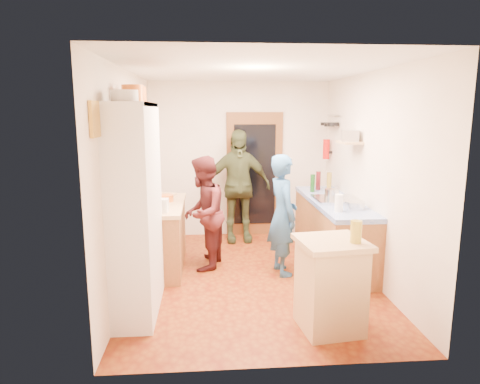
{
  "coord_description": "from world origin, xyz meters",
  "views": [
    {
      "loc": [
        -0.56,
        -5.21,
        2.12
      ],
      "look_at": [
        -0.14,
        0.15,
        1.1
      ],
      "focal_mm": 32.0,
      "sensor_mm": 36.0,
      "label": 1
    }
  ],
  "objects": [
    {
      "name": "chopping_board",
      "position": [
        -1.18,
        1.01,
        0.91
      ],
      "size": [
        0.36,
        0.31,
        0.02
      ],
      "primitive_type": "cube",
      "rotation": [
        0.0,
        0.0,
        -0.34
      ],
      "color": "tan",
      "rests_on": "left_counter_top"
    },
    {
      "name": "picture_frame",
      "position": [
        -1.48,
        -1.55,
        2.05
      ],
      "size": [
        0.03,
        0.25,
        0.3
      ],
      "primitive_type": "cube",
      "color": "gold",
      "rests_on": "wall_left"
    },
    {
      "name": "paper_towel",
      "position": [
        1.05,
        -0.2,
        1.01
      ],
      "size": [
        0.12,
        0.12,
        0.22
      ],
      "primitive_type": "cylinder",
      "rotation": [
        0.0,
        0.0,
        0.33
      ],
      "color": "white",
      "rests_on": "right_counter_top"
    },
    {
      "name": "bottle_b",
      "position": [
        1.18,
        1.28,
        1.05
      ],
      "size": [
        0.08,
        0.08,
        0.29
      ],
      "primitive_type": "cylinder",
      "rotation": [
        0.0,
        0.0,
        -0.04
      ],
      "color": "#591419",
      "rests_on": "right_counter_top"
    },
    {
      "name": "orange_bowl",
      "position": [
        -1.12,
        0.58,
        0.94
      ],
      "size": [
        0.2,
        0.2,
        0.09
      ],
      "primitive_type": "cylinder",
      "rotation": [
        0.0,
        0.0,
        -0.0
      ],
      "color": "orange",
      "rests_on": "left_counter_top"
    },
    {
      "name": "floor",
      "position": [
        0.0,
        0.0,
        -0.01
      ],
      "size": [
        3.0,
        4.0,
        0.02
      ],
      "primitive_type": "cube",
      "color": "brown",
      "rests_on": "ground"
    },
    {
      "name": "island_base",
      "position": [
        0.62,
        -1.39,
        0.43
      ],
      "size": [
        0.62,
        0.62,
        0.86
      ],
      "primitive_type": "cube",
      "rotation": [
        0.0,
        0.0,
        0.13
      ],
      "color": "tan",
      "rests_on": "ground"
    },
    {
      "name": "hob",
      "position": [
        1.2,
        0.42,
        0.92
      ],
      "size": [
        0.55,
        0.58,
        0.04
      ],
      "primitive_type": "cube",
      "color": "silver",
      "rests_on": "right_counter_top"
    },
    {
      "name": "door_frame",
      "position": [
        0.25,
        1.97,
        1.05
      ],
      "size": [
        0.95,
        0.06,
        2.1
      ],
      "primitive_type": "cube",
      "color": "brown",
      "rests_on": "ground"
    },
    {
      "name": "orange_pot_a",
      "position": [
        -1.3,
        -0.69,
        2.29
      ],
      "size": [
        0.22,
        0.22,
        0.18
      ],
      "primitive_type": "cylinder",
      "color": "orange",
      "rests_on": "hutch_top_shelf"
    },
    {
      "name": "plate_stack",
      "position": [
        -1.3,
        -1.16,
        2.25
      ],
      "size": [
        0.25,
        0.25,
        0.1
      ],
      "primitive_type": "cylinder",
      "color": "white",
      "rests_on": "hutch_top_shelf"
    },
    {
      "name": "bottle_c",
      "position": [
        1.31,
        1.13,
        1.05
      ],
      "size": [
        0.09,
        0.09,
        0.29
      ],
      "primitive_type": "cylinder",
      "rotation": [
        0.0,
        0.0,
        -0.29
      ],
      "color": "olive",
      "rests_on": "right_counter_top"
    },
    {
      "name": "wall_shelf",
      "position": [
        1.37,
        0.45,
        1.7
      ],
      "size": [
        0.26,
        0.42,
        0.03
      ],
      "primitive_type": "cube",
      "color": "tan",
      "rests_on": "wall_right"
    },
    {
      "name": "fire_extinguisher",
      "position": [
        1.41,
        1.7,
        1.5
      ],
      "size": [
        0.11,
        0.11,
        0.32
      ],
      "primitive_type": "cylinder",
      "color": "red",
      "rests_on": "wall_right"
    },
    {
      "name": "ext_bracket",
      "position": [
        1.47,
        1.7,
        1.45
      ],
      "size": [
        0.06,
        0.1,
        0.04
      ],
      "primitive_type": "cube",
      "color": "black",
      "rests_on": "wall_right"
    },
    {
      "name": "oil_jar",
      "position": [
        0.81,
        -1.48,
        1.02
      ],
      "size": [
        0.12,
        0.12,
        0.21
      ],
      "primitive_type": "cylinder",
      "rotation": [
        0.0,
        0.0,
        0.13
      ],
      "color": "#AD9E2D",
      "rests_on": "island_top"
    },
    {
      "name": "ceiling",
      "position": [
        0.0,
        0.0,
        2.61
      ],
      "size": [
        3.0,
        4.0,
        0.02
      ],
      "primitive_type": "cube",
      "color": "silver",
      "rests_on": "ground"
    },
    {
      "name": "hutch_body",
      "position": [
        -1.3,
        -0.8,
        1.1
      ],
      "size": [
        0.4,
        1.2,
        2.2
      ],
      "primitive_type": "cube",
      "color": "silver",
      "rests_on": "ground"
    },
    {
      "name": "cutting_board",
      "position": [
        0.56,
        -1.34,
        0.9
      ],
      "size": [
        0.38,
        0.32,
        0.02
      ],
      "primitive_type": "cube",
      "rotation": [
        0.0,
        0.0,
        0.13
      ],
      "color": "white",
      "rests_on": "island_top"
    },
    {
      "name": "radio",
      "position": [
        1.37,
        0.45,
        1.79
      ],
      "size": [
        0.29,
        0.34,
        0.15
      ],
      "primitive_type": "cube",
      "rotation": [
        0.0,
        0.0,
        -0.25
      ],
      "color": "silver",
      "rests_on": "wall_shelf"
    },
    {
      "name": "wall_right",
      "position": [
        1.51,
        0.0,
        1.3
      ],
      "size": [
        0.02,
        4.0,
        2.6
      ],
      "primitive_type": "cube",
      "color": "silver",
      "rests_on": "ground"
    },
    {
      "name": "pan_hang_c",
      "position": [
        1.4,
        1.75,
        1.91
      ],
      "size": [
        0.17,
        0.17,
        0.05
      ],
      "primitive_type": "cylinder",
      "color": "black",
      "rests_on": "pan_rail"
    },
    {
      "name": "orange_pot_b",
      "position": [
        -1.3,
        -0.42,
        2.29
      ],
      "size": [
        0.2,
        0.2,
        0.18
      ],
      "primitive_type": "cylinder",
      "color": "orange",
      "rests_on": "hutch_top_shelf"
    },
    {
      "name": "person_hob",
      "position": [
        0.45,
        0.11,
        0.79
      ],
      "size": [
        0.47,
        0.63,
        1.58
      ],
      "primitive_type": "imported",
      "rotation": [
        0.0,
        0.0,
        1.74
      ],
      "color": "#2A558B",
      "rests_on": "ground"
    },
    {
      "name": "bottle_a",
      "position": [
        1.05,
        1.12,
        1.03
      ],
      "size": [
        0.07,
        0.07,
        0.27
      ],
      "primitive_type": "cylinder",
      "rotation": [
        0.0,
        0.0,
        0.09
      ],
      "color": "#143F14",
      "rests_on": "right_counter_top"
    },
    {
      "name": "wall_back",
      "position": [
        0.0,
        2.01,
        1.3
      ],
      "size": [
        3.0,
        0.02,
        2.6
      ],
      "primitive_type": "cube",
      "color": "silver",
      "rests_on": "ground"
    },
    {
      "name": "toaster",
      "position": [
        -1.15,
        -0.06,
        0.98
      ],
      "size": [
        0.24,
        0.17,
        0.17
      ],
      "primitive_type": "cube",
      "rotation": [
        0.0,
        0.0,
        -0.11
      ],
      "color": "white",
      "rests_on": "left_counter_top"
    },
    {
      "name": "wall_left",
      "position": [
        -1.51,
        0.0,
        1.3
      ],
      "size": [
        0.02,
        4.0,
        2.6
      ],
      "primitive_type": "cube",
      "color": "silver",
      "rests_on": "ground"
    },
    {
      "name": "door_glass",
      "position": [
        0.25,
        1.94,
        1.05
      ],
      "size": [
        0.7,
        0.02,
        1.7
      ],
      "primitive_type": "cube",
      "color": "black",
      "rests_on": "door_frame"
    },
    {
      "name": "right_counter_base",
      "position": [
        1.2,
        0.5,
        0.42
      ],
      "size": [
        0.6,
        2.2,
        0.84
      ],
      "primitive_type": "cube",
      "color": "#995931",
      "rests_on": "ground"
    },
    {
      "name": "mixing_bowl",
      "position": [
        1.3,
        -0.07,
        0.95
      ],
      "size": [
        0.29,
        0.29,
        0.1
      ],
      "primitive_type": "cylinder",
      "rotation": [
        0.0,
        0.0,
        -0.18
      ],
      "color": "silver",
      "rests_on": "right_counter_top"
    },
    {
      "name": "left_counter_base",
      "position": [
        -1.2,
        0.45,
        0.42
      ],
      "size": [
        0.6,
        1.4,
        0.85
      ],
      "primitive_type": "cube",
      "color": "#995931",
      "rests_on": "ground"
    },
    {
      "name": "pot_on_hob",
      "position": [
        1.15,
        0.44,
        1.0
      ],
      "size": [
        0.19,
        0.19,
        0.13
      ],
      "primitive_type": "cylinder",
      "color": "silver",
      "rests_on": "hob"
    },
    {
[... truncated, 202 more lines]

